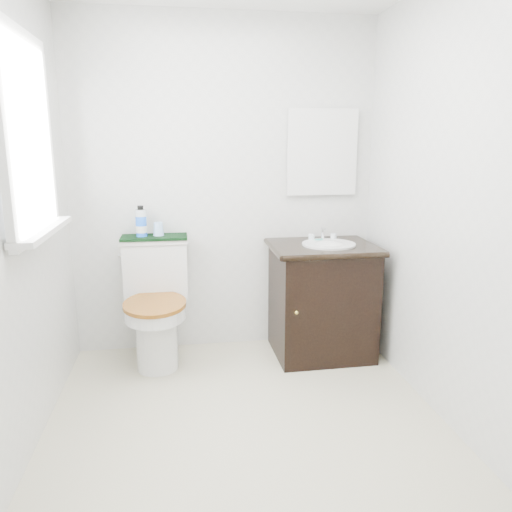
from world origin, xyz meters
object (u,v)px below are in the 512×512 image
object	(u,v)px
vanity	(322,297)
cup	(158,229)
mouthwash_bottle	(141,222)
trash_bin	(293,336)
toilet	(157,310)

from	to	relation	value
vanity	cup	world-z (taller)	cup
mouthwash_bottle	vanity	bearing A→B (deg)	-8.21
trash_bin	mouthwash_bottle	distance (m)	1.35
mouthwash_bottle	cup	bearing A→B (deg)	8.31
toilet	mouthwash_bottle	bearing A→B (deg)	124.75
toilet	mouthwash_bottle	size ratio (longest dim) A/B	3.97
toilet	mouthwash_bottle	xyz separation A→B (m)	(-0.08, 0.12, 0.60)
toilet	cup	size ratio (longest dim) A/B	9.11
trash_bin	vanity	bearing A→B (deg)	10.09
vanity	toilet	bearing A→B (deg)	177.04
trash_bin	mouthwash_bottle	xyz separation A→B (m)	(-1.05, 0.22, 0.82)
trash_bin	mouthwash_bottle	world-z (taller)	mouthwash_bottle
toilet	trash_bin	xyz separation A→B (m)	(0.96, -0.10, -0.22)
toilet	cup	world-z (taller)	cup
vanity	mouthwash_bottle	bearing A→B (deg)	171.79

